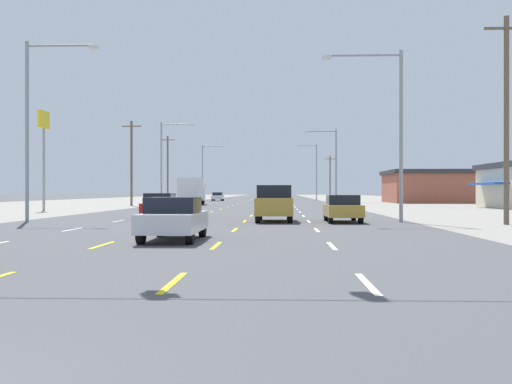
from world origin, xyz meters
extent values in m
plane|color=#4C4C4F|center=(0.00, 66.00, 0.00)|extent=(572.00, 572.00, 0.00)
cube|color=gray|center=(-24.75, 66.00, 0.00)|extent=(28.00, 440.00, 0.01)
cube|color=gray|center=(24.75, 66.00, 0.00)|extent=(28.00, 440.00, 0.01)
cube|color=white|center=(-5.25, 22.00, 0.01)|extent=(0.14, 2.60, 0.01)
cube|color=white|center=(-5.25, 29.50, 0.01)|extent=(0.14, 2.60, 0.01)
cube|color=white|center=(-5.25, 37.00, 0.01)|extent=(0.14, 2.60, 0.01)
cube|color=white|center=(-5.25, 44.50, 0.01)|extent=(0.14, 2.60, 0.01)
cube|color=white|center=(-5.25, 52.00, 0.01)|extent=(0.14, 2.60, 0.01)
cube|color=white|center=(-5.25, 59.50, 0.01)|extent=(0.14, 2.60, 0.01)
cube|color=white|center=(-5.25, 67.00, 0.01)|extent=(0.14, 2.60, 0.01)
cube|color=white|center=(-5.25, 74.50, 0.01)|extent=(0.14, 2.60, 0.01)
cube|color=white|center=(-5.25, 82.00, 0.01)|extent=(0.14, 2.60, 0.01)
cube|color=white|center=(-5.25, 89.50, 0.01)|extent=(0.14, 2.60, 0.01)
cube|color=white|center=(-5.25, 97.00, 0.01)|extent=(0.14, 2.60, 0.01)
cube|color=white|center=(-5.25, 104.50, 0.01)|extent=(0.14, 2.60, 0.01)
cube|color=white|center=(-5.25, 112.00, 0.01)|extent=(0.14, 2.60, 0.01)
cube|color=white|center=(-5.25, 119.50, 0.01)|extent=(0.14, 2.60, 0.01)
cube|color=white|center=(-5.25, 127.00, 0.01)|extent=(0.14, 2.60, 0.01)
cube|color=white|center=(-5.25, 134.50, 0.01)|extent=(0.14, 2.60, 0.01)
cube|color=white|center=(-5.25, 142.00, 0.01)|extent=(0.14, 2.60, 0.01)
cube|color=white|center=(-5.25, 149.50, 0.01)|extent=(0.14, 2.60, 0.01)
cube|color=white|center=(-5.25, 157.00, 0.01)|extent=(0.14, 2.60, 0.01)
cube|color=white|center=(-5.25, 164.50, 0.01)|extent=(0.14, 2.60, 0.01)
cube|color=white|center=(-5.25, 172.00, 0.01)|extent=(0.14, 2.60, 0.01)
cube|color=white|center=(-5.25, 179.50, 0.01)|extent=(0.14, 2.60, 0.01)
cube|color=white|center=(-5.25, 187.00, 0.01)|extent=(0.14, 2.60, 0.01)
cube|color=white|center=(-5.25, 194.50, 0.01)|extent=(0.14, 2.60, 0.01)
cube|color=white|center=(-5.25, 202.00, 0.01)|extent=(0.14, 2.60, 0.01)
cube|color=white|center=(-5.25, 209.50, 0.01)|extent=(0.14, 2.60, 0.01)
cube|color=white|center=(-5.25, 217.00, 0.01)|extent=(0.14, 2.60, 0.01)
cube|color=yellow|center=(-1.75, 14.50, 0.01)|extent=(0.14, 2.60, 0.01)
cube|color=yellow|center=(-1.75, 22.00, 0.01)|extent=(0.14, 2.60, 0.01)
cube|color=yellow|center=(-1.75, 29.50, 0.01)|extent=(0.14, 2.60, 0.01)
cube|color=yellow|center=(-1.75, 37.00, 0.01)|extent=(0.14, 2.60, 0.01)
cube|color=yellow|center=(-1.75, 44.50, 0.01)|extent=(0.14, 2.60, 0.01)
cube|color=yellow|center=(-1.75, 52.00, 0.01)|extent=(0.14, 2.60, 0.01)
cube|color=yellow|center=(-1.75, 59.50, 0.01)|extent=(0.14, 2.60, 0.01)
cube|color=yellow|center=(-1.75, 67.00, 0.01)|extent=(0.14, 2.60, 0.01)
cube|color=yellow|center=(-1.75, 74.50, 0.01)|extent=(0.14, 2.60, 0.01)
cube|color=yellow|center=(-1.75, 82.00, 0.01)|extent=(0.14, 2.60, 0.01)
cube|color=yellow|center=(-1.75, 89.50, 0.01)|extent=(0.14, 2.60, 0.01)
cube|color=yellow|center=(-1.75, 97.00, 0.01)|extent=(0.14, 2.60, 0.01)
cube|color=yellow|center=(-1.75, 104.50, 0.01)|extent=(0.14, 2.60, 0.01)
cube|color=yellow|center=(-1.75, 112.00, 0.01)|extent=(0.14, 2.60, 0.01)
cube|color=yellow|center=(-1.75, 119.50, 0.01)|extent=(0.14, 2.60, 0.01)
cube|color=yellow|center=(-1.75, 127.00, 0.01)|extent=(0.14, 2.60, 0.01)
cube|color=yellow|center=(-1.75, 134.50, 0.01)|extent=(0.14, 2.60, 0.01)
cube|color=yellow|center=(-1.75, 142.00, 0.01)|extent=(0.14, 2.60, 0.01)
cube|color=yellow|center=(-1.75, 149.50, 0.01)|extent=(0.14, 2.60, 0.01)
cube|color=yellow|center=(-1.75, 157.00, 0.01)|extent=(0.14, 2.60, 0.01)
cube|color=yellow|center=(-1.75, 164.50, 0.01)|extent=(0.14, 2.60, 0.01)
cube|color=yellow|center=(-1.75, 172.00, 0.01)|extent=(0.14, 2.60, 0.01)
cube|color=yellow|center=(-1.75, 179.50, 0.01)|extent=(0.14, 2.60, 0.01)
cube|color=yellow|center=(-1.75, 187.00, 0.01)|extent=(0.14, 2.60, 0.01)
cube|color=yellow|center=(-1.75, 194.50, 0.01)|extent=(0.14, 2.60, 0.01)
cube|color=yellow|center=(-1.75, 202.00, 0.01)|extent=(0.14, 2.60, 0.01)
cube|color=yellow|center=(-1.75, 209.50, 0.01)|extent=(0.14, 2.60, 0.01)
cube|color=yellow|center=(-1.75, 217.00, 0.01)|extent=(0.14, 2.60, 0.01)
cube|color=yellow|center=(1.75, 7.00, 0.01)|extent=(0.14, 2.60, 0.01)
cube|color=yellow|center=(1.75, 14.50, 0.01)|extent=(0.14, 2.60, 0.01)
cube|color=yellow|center=(1.75, 22.00, 0.01)|extent=(0.14, 2.60, 0.01)
cube|color=yellow|center=(1.75, 29.50, 0.01)|extent=(0.14, 2.60, 0.01)
cube|color=yellow|center=(1.75, 37.00, 0.01)|extent=(0.14, 2.60, 0.01)
cube|color=yellow|center=(1.75, 44.50, 0.01)|extent=(0.14, 2.60, 0.01)
cube|color=yellow|center=(1.75, 52.00, 0.01)|extent=(0.14, 2.60, 0.01)
cube|color=yellow|center=(1.75, 59.50, 0.01)|extent=(0.14, 2.60, 0.01)
cube|color=yellow|center=(1.75, 67.00, 0.01)|extent=(0.14, 2.60, 0.01)
cube|color=yellow|center=(1.75, 74.50, 0.01)|extent=(0.14, 2.60, 0.01)
cube|color=yellow|center=(1.75, 82.00, 0.01)|extent=(0.14, 2.60, 0.01)
cube|color=yellow|center=(1.75, 89.50, 0.01)|extent=(0.14, 2.60, 0.01)
cube|color=yellow|center=(1.75, 97.00, 0.01)|extent=(0.14, 2.60, 0.01)
cube|color=yellow|center=(1.75, 104.50, 0.01)|extent=(0.14, 2.60, 0.01)
cube|color=yellow|center=(1.75, 112.00, 0.01)|extent=(0.14, 2.60, 0.01)
cube|color=yellow|center=(1.75, 119.50, 0.01)|extent=(0.14, 2.60, 0.01)
cube|color=yellow|center=(1.75, 127.00, 0.01)|extent=(0.14, 2.60, 0.01)
cube|color=yellow|center=(1.75, 134.50, 0.01)|extent=(0.14, 2.60, 0.01)
cube|color=yellow|center=(1.75, 142.00, 0.01)|extent=(0.14, 2.60, 0.01)
cube|color=yellow|center=(1.75, 149.50, 0.01)|extent=(0.14, 2.60, 0.01)
cube|color=yellow|center=(1.75, 157.00, 0.01)|extent=(0.14, 2.60, 0.01)
cube|color=yellow|center=(1.75, 164.50, 0.01)|extent=(0.14, 2.60, 0.01)
cube|color=yellow|center=(1.75, 172.00, 0.01)|extent=(0.14, 2.60, 0.01)
cube|color=yellow|center=(1.75, 179.50, 0.01)|extent=(0.14, 2.60, 0.01)
cube|color=yellow|center=(1.75, 187.00, 0.01)|extent=(0.14, 2.60, 0.01)
cube|color=yellow|center=(1.75, 194.50, 0.01)|extent=(0.14, 2.60, 0.01)
cube|color=yellow|center=(1.75, 202.00, 0.01)|extent=(0.14, 2.60, 0.01)
cube|color=yellow|center=(1.75, 209.50, 0.01)|extent=(0.14, 2.60, 0.01)
cube|color=yellow|center=(1.75, 217.00, 0.01)|extent=(0.14, 2.60, 0.01)
cube|color=white|center=(5.25, 7.00, 0.01)|extent=(0.14, 2.60, 0.01)
cube|color=white|center=(5.25, 14.50, 0.01)|extent=(0.14, 2.60, 0.01)
cube|color=white|center=(5.25, 22.00, 0.01)|extent=(0.14, 2.60, 0.01)
cube|color=white|center=(5.25, 29.50, 0.01)|extent=(0.14, 2.60, 0.01)
cube|color=white|center=(5.25, 37.00, 0.01)|extent=(0.14, 2.60, 0.01)
cube|color=white|center=(5.25, 44.50, 0.01)|extent=(0.14, 2.60, 0.01)
cube|color=white|center=(5.25, 52.00, 0.01)|extent=(0.14, 2.60, 0.01)
cube|color=white|center=(5.25, 59.50, 0.01)|extent=(0.14, 2.60, 0.01)
cube|color=white|center=(5.25, 67.00, 0.01)|extent=(0.14, 2.60, 0.01)
cube|color=white|center=(5.25, 74.50, 0.01)|extent=(0.14, 2.60, 0.01)
cube|color=white|center=(5.25, 82.00, 0.01)|extent=(0.14, 2.60, 0.01)
cube|color=white|center=(5.25, 89.50, 0.01)|extent=(0.14, 2.60, 0.01)
cube|color=white|center=(5.25, 97.00, 0.01)|extent=(0.14, 2.60, 0.01)
cube|color=white|center=(5.25, 104.50, 0.01)|extent=(0.14, 2.60, 0.01)
cube|color=white|center=(5.25, 112.00, 0.01)|extent=(0.14, 2.60, 0.01)
cube|color=white|center=(5.25, 119.50, 0.01)|extent=(0.14, 2.60, 0.01)
cube|color=white|center=(5.25, 127.00, 0.01)|extent=(0.14, 2.60, 0.01)
cube|color=white|center=(5.25, 134.50, 0.01)|extent=(0.14, 2.60, 0.01)
cube|color=white|center=(5.25, 142.00, 0.01)|extent=(0.14, 2.60, 0.01)
cube|color=white|center=(5.25, 149.50, 0.01)|extent=(0.14, 2.60, 0.01)
cube|color=white|center=(5.25, 157.00, 0.01)|extent=(0.14, 2.60, 0.01)
cube|color=white|center=(5.25, 164.50, 0.01)|extent=(0.14, 2.60, 0.01)
cube|color=white|center=(5.25, 172.00, 0.01)|extent=(0.14, 2.60, 0.01)
cube|color=white|center=(5.25, 179.50, 0.01)|extent=(0.14, 2.60, 0.01)
cube|color=white|center=(5.25, 187.00, 0.01)|extent=(0.14, 2.60, 0.01)
cube|color=white|center=(5.25, 194.50, 0.01)|extent=(0.14, 2.60, 0.01)
cube|color=white|center=(5.25, 202.00, 0.01)|extent=(0.14, 2.60, 0.01)
cube|color=white|center=(5.25, 209.50, 0.01)|extent=(0.14, 2.60, 0.01)
cube|color=white|center=(5.25, 217.00, 0.01)|extent=(0.14, 2.60, 0.01)
cube|color=silver|center=(0.11, 16.47, 0.63)|extent=(1.80, 4.50, 0.62)
cube|color=black|center=(0.11, 16.37, 1.20)|extent=(1.62, 2.10, 0.52)
cylinder|color=black|center=(-0.66, 18.02, 0.32)|extent=(0.22, 0.64, 0.64)
cylinder|color=black|center=(0.88, 18.02, 0.32)|extent=(0.22, 0.64, 0.64)
cylinder|color=black|center=(-0.66, 14.92, 0.32)|extent=(0.22, 0.64, 0.64)
cylinder|color=black|center=(0.88, 14.92, 0.32)|extent=(0.22, 0.64, 0.64)
cube|color=#B28C33|center=(7.04, 28.94, 0.63)|extent=(1.80, 4.50, 0.62)
cube|color=black|center=(7.04, 28.84, 1.20)|extent=(1.62, 2.10, 0.52)
cylinder|color=black|center=(6.27, 30.49, 0.32)|extent=(0.22, 0.64, 0.64)
cylinder|color=black|center=(7.81, 30.49, 0.32)|extent=(0.22, 0.64, 0.64)
cylinder|color=black|center=(6.27, 27.39, 0.32)|extent=(0.22, 0.64, 0.64)
cylinder|color=black|center=(7.81, 27.39, 0.32)|extent=(0.22, 0.64, 0.64)
cube|color=#B28C33|center=(3.37, 29.42, 0.84)|extent=(1.98, 4.90, 0.92)
cube|color=black|center=(3.37, 29.37, 1.64)|extent=(1.82, 2.70, 0.68)
cylinder|color=black|center=(2.53, 31.12, 0.38)|extent=(0.26, 0.76, 0.76)
cylinder|color=black|center=(4.21, 31.12, 0.38)|extent=(0.26, 0.76, 0.76)
cylinder|color=black|center=(2.53, 27.72, 0.38)|extent=(0.26, 0.76, 0.76)
cylinder|color=black|center=(4.21, 27.72, 0.38)|extent=(0.26, 0.76, 0.76)
cube|color=red|center=(-3.35, 31.85, 0.63)|extent=(1.72, 3.90, 0.66)
cube|color=black|center=(-3.35, 31.60, 1.25)|extent=(1.58, 1.90, 0.58)
cylinder|color=black|center=(-4.09, 33.25, 0.30)|extent=(0.20, 0.60, 0.60)
cylinder|color=black|center=(-2.61, 33.25, 0.30)|extent=(0.20, 0.60, 0.60)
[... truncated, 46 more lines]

